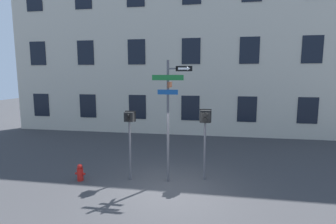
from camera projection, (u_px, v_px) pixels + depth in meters
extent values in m
plane|color=#38383A|center=(170.00, 190.00, 8.72)|extent=(60.00, 60.00, 0.00)
cube|color=beige|center=(192.00, 22.00, 15.95)|extent=(24.00, 0.60, 13.94)
cube|color=black|center=(41.00, 105.00, 18.06)|extent=(1.13, 0.03, 1.55)
cube|color=black|center=(88.00, 106.00, 17.50)|extent=(1.13, 0.03, 1.55)
cube|color=black|center=(137.00, 107.00, 16.94)|extent=(1.13, 0.03, 1.55)
cube|color=black|center=(190.00, 108.00, 16.38)|extent=(1.13, 0.03, 1.55)
cube|color=black|center=(247.00, 109.00, 15.82)|extent=(1.13, 0.03, 1.55)
cube|color=black|center=(308.00, 110.00, 15.26)|extent=(1.13, 0.03, 1.55)
cube|color=black|center=(38.00, 53.00, 17.56)|extent=(1.13, 0.03, 1.55)
cube|color=black|center=(86.00, 53.00, 17.00)|extent=(1.13, 0.03, 1.55)
cube|color=black|center=(136.00, 52.00, 16.44)|extent=(1.13, 0.03, 1.55)
cube|color=black|center=(191.00, 51.00, 15.88)|extent=(1.13, 0.03, 1.55)
cube|color=black|center=(250.00, 50.00, 15.32)|extent=(1.13, 0.03, 1.55)
cube|color=black|center=(312.00, 49.00, 14.76)|extent=(1.13, 0.03, 1.55)
cylinder|color=#4C4C51|center=(168.00, 123.00, 9.15)|extent=(0.09, 0.09, 4.31)
cube|color=#4C4C51|center=(176.00, 69.00, 8.84)|extent=(0.55, 0.05, 0.05)
cube|color=#196B2D|center=(168.00, 78.00, 8.87)|extent=(1.09, 0.02, 0.18)
cube|color=brown|center=(170.00, 85.00, 8.95)|extent=(0.02, 0.88, 0.19)
cube|color=#14478C|center=(168.00, 92.00, 8.94)|extent=(0.70, 0.02, 0.17)
cube|color=black|center=(184.00, 69.00, 8.78)|extent=(0.56, 0.02, 0.18)
cube|color=white|center=(183.00, 69.00, 8.78)|extent=(0.32, 0.01, 0.07)
cone|color=white|center=(189.00, 69.00, 8.74)|extent=(0.10, 0.14, 0.14)
cylinder|color=#4C4C51|center=(130.00, 151.00, 9.48)|extent=(0.08, 0.08, 2.17)
cube|color=black|center=(129.00, 117.00, 9.30)|extent=(0.32, 0.26, 0.33)
cube|color=black|center=(131.00, 116.00, 9.44)|extent=(0.38, 0.02, 0.39)
cylinder|color=black|center=(128.00, 115.00, 9.10)|extent=(0.12, 0.12, 0.12)
cylinder|color=black|center=(128.00, 120.00, 9.12)|extent=(0.12, 0.12, 0.12)
cylinder|color=#EA4C14|center=(128.00, 115.00, 9.16)|extent=(0.09, 0.01, 0.09)
cylinder|color=#4C4C51|center=(205.00, 151.00, 9.48)|extent=(0.08, 0.08, 2.13)
cube|color=black|center=(205.00, 116.00, 9.30)|extent=(0.36, 0.26, 0.43)
cube|color=black|center=(205.00, 116.00, 9.44)|extent=(0.42, 0.02, 0.49)
cylinder|color=black|center=(205.00, 114.00, 9.10)|extent=(0.15, 0.12, 0.15)
cylinder|color=black|center=(205.00, 120.00, 9.13)|extent=(0.15, 0.12, 0.15)
cylinder|color=#EA4C14|center=(205.00, 114.00, 9.16)|extent=(0.12, 0.01, 0.12)
cylinder|color=red|center=(80.00, 174.00, 9.49)|extent=(0.22, 0.22, 0.46)
sphere|color=red|center=(80.00, 167.00, 9.45)|extent=(0.19, 0.19, 0.19)
cylinder|color=red|center=(76.00, 173.00, 9.52)|extent=(0.08, 0.08, 0.08)
cylinder|color=red|center=(84.00, 174.00, 9.47)|extent=(0.08, 0.08, 0.08)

